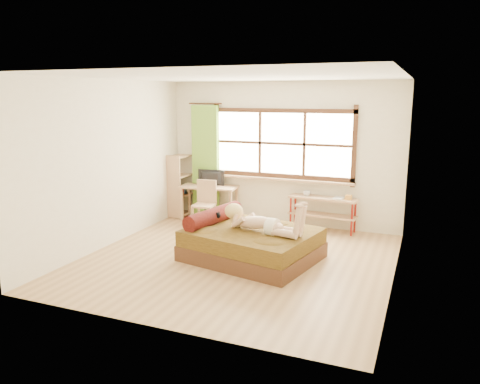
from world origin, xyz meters
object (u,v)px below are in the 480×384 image
at_px(bed, 250,242).
at_px(pipe_shelf, 323,206).
at_px(desk, 209,190).
at_px(chair, 205,201).
at_px(bookshelf, 181,185).
at_px(kitten, 212,216).
at_px(woman, 261,214).

xyz_separation_m(bed, pipe_shelf, (0.71, 1.91, 0.21)).
height_order(desk, chair, chair).
bearing_deg(chair, pipe_shelf, 6.87).
height_order(pipe_shelf, bookshelf, bookshelf).
distance_m(desk, bookshelf, 0.70).
bearing_deg(bed, kitten, -175.99).
relative_size(bed, bookshelf, 1.65).
bearing_deg(chair, woman, -48.01).
xyz_separation_m(bed, desk, (-1.54, 1.79, 0.35)).
bearing_deg(kitten, woman, 1.89).
bearing_deg(desk, bed, -55.33).
relative_size(kitten, bookshelf, 0.22).
height_order(desk, bookshelf, bookshelf).
relative_size(desk, chair, 1.33).
xyz_separation_m(bed, woman, (0.19, -0.06, 0.48)).
height_order(chair, bookshelf, bookshelf).
height_order(woman, desk, woman).
distance_m(woman, kitten, 0.90).
bearing_deg(bed, chair, 147.16).
bearing_deg(chair, desk, 97.93).
bearing_deg(pipe_shelf, chair, -162.85).
xyz_separation_m(desk, pipe_shelf, (2.25, 0.12, -0.14)).
bearing_deg(bookshelf, kitten, -45.84).
height_order(bed, pipe_shelf, pipe_shelf).
relative_size(chair, pipe_shelf, 0.68).
relative_size(woman, desk, 1.12).
distance_m(pipe_shelf, bookshelf, 2.94).
xyz_separation_m(chair, pipe_shelf, (2.16, 0.49, -0.02)).
distance_m(bed, woman, 0.53).
distance_m(chair, bookshelf, 0.92).
bearing_deg(bed, woman, -5.26).
bearing_deg(chair, kitten, -65.90).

